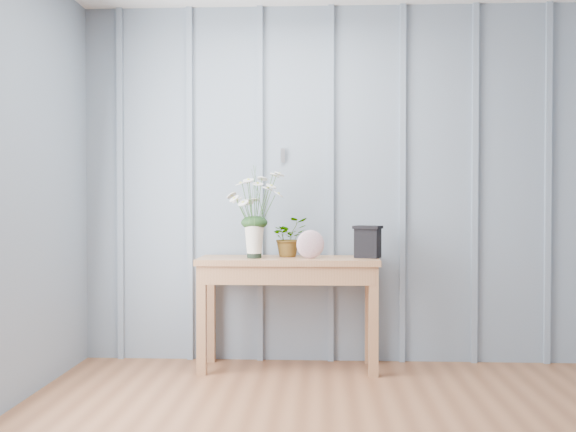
# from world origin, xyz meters

# --- Properties ---
(room_shell) EXTENTS (4.00, 4.50, 2.50)m
(room_shell) POSITION_xyz_m (-0.00, 0.92, 1.99)
(room_shell) COLOR gray
(room_shell) RESTS_ON ground
(sideboard) EXTENTS (1.20, 0.45, 0.75)m
(sideboard) POSITION_xyz_m (-0.54, 1.99, 0.64)
(sideboard) COLOR #A16D45
(sideboard) RESTS_ON ground
(daisy_vase) EXTENTS (0.43, 0.33, 0.61)m
(daisy_vase) POSITION_xyz_m (-0.76, 1.94, 1.13)
(daisy_vase) COLOR black
(daisy_vase) RESTS_ON sideboard
(spider_plant) EXTENTS (0.31, 0.29, 0.27)m
(spider_plant) POSITION_xyz_m (-0.54, 2.07, 0.88)
(spider_plant) COLOR #153515
(spider_plant) RESTS_ON sideboard
(felt_disc_vessel) EXTENTS (0.20, 0.10, 0.19)m
(felt_disc_vessel) POSITION_xyz_m (-0.39, 1.93, 0.84)
(felt_disc_vessel) COLOR #995679
(felt_disc_vessel) RESTS_ON sideboard
(carved_box) EXTENTS (0.21, 0.19, 0.21)m
(carved_box) POSITION_xyz_m (-0.01, 2.00, 0.86)
(carved_box) COLOR black
(carved_box) RESTS_ON sideboard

